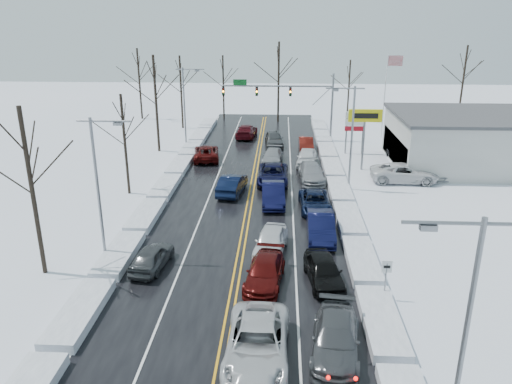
# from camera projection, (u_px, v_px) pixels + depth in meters

# --- Properties ---
(ground) EXTENTS (160.00, 160.00, 0.00)m
(ground) POSITION_uv_depth(u_px,v_px,m) (244.00, 235.00, 34.96)
(ground) COLOR silver
(ground) RESTS_ON ground
(road_surface) EXTENTS (14.00, 84.00, 0.01)m
(road_surface) POSITION_uv_depth(u_px,v_px,m) (246.00, 223.00, 36.84)
(road_surface) COLOR black
(road_surface) RESTS_ON ground
(snow_bank_left) EXTENTS (1.80, 72.00, 0.55)m
(snow_bank_left) POSITION_uv_depth(u_px,v_px,m) (144.00, 221.00, 37.21)
(snow_bank_left) COLOR silver
(snow_bank_left) RESTS_ON ground
(snow_bank_right) EXTENTS (1.80, 72.00, 0.55)m
(snow_bank_right) POSITION_uv_depth(u_px,v_px,m) (349.00, 225.00, 36.47)
(snow_bank_right) COLOR silver
(snow_bank_right) RESTS_ON ground
(traffic_signal_mast) EXTENTS (13.28, 0.39, 8.00)m
(traffic_signal_mast) POSITION_uv_depth(u_px,v_px,m) (290.00, 95.00, 59.25)
(traffic_signal_mast) COLOR slate
(traffic_signal_mast) RESTS_ON ground
(tires_plus_sign) EXTENTS (3.20, 0.34, 6.00)m
(tires_plus_sign) POSITION_uv_depth(u_px,v_px,m) (365.00, 120.00, 47.80)
(tires_plus_sign) COLOR slate
(tires_plus_sign) RESTS_ON ground
(used_vehicles_sign) EXTENTS (2.20, 0.22, 4.65)m
(used_vehicles_sign) POSITION_uv_depth(u_px,v_px,m) (355.00, 124.00, 54.01)
(used_vehicles_sign) COLOR slate
(used_vehicles_sign) RESTS_ON ground
(speed_limit_sign) EXTENTS (0.55, 0.09, 2.35)m
(speed_limit_sign) POSITION_uv_depth(u_px,v_px,m) (386.00, 273.00, 26.49)
(speed_limit_sign) COLOR slate
(speed_limit_sign) RESTS_ON ground
(flagpole) EXTENTS (1.87, 1.20, 10.00)m
(flagpole) POSITION_uv_depth(u_px,v_px,m) (387.00, 89.00, 60.42)
(flagpole) COLOR silver
(flagpole) RESTS_ON ground
(dealership_building) EXTENTS (20.40, 12.40, 5.30)m
(dealership_building) POSITION_uv_depth(u_px,v_px,m) (496.00, 140.00, 49.82)
(dealership_building) COLOR beige
(dealership_building) RESTS_ON ground
(streetlight_se) EXTENTS (3.20, 0.25, 9.00)m
(streetlight_se) POSITION_uv_depth(u_px,v_px,m) (461.00, 324.00, 15.85)
(streetlight_se) COLOR slate
(streetlight_se) RESTS_ON ground
(streetlight_ne) EXTENTS (3.20, 0.25, 9.00)m
(streetlight_ne) POSITION_uv_depth(u_px,v_px,m) (350.00, 130.00, 42.16)
(streetlight_ne) COLOR slate
(streetlight_ne) RESTS_ON ground
(streetlight_sw) EXTENTS (3.20, 0.25, 9.00)m
(streetlight_sw) POSITION_uv_depth(u_px,v_px,m) (100.00, 179.00, 29.81)
(streetlight_sw) COLOR slate
(streetlight_sw) RESTS_ON ground
(streetlight_nw) EXTENTS (3.20, 0.25, 9.00)m
(streetlight_nw) POSITION_uv_depth(u_px,v_px,m) (186.00, 101.00, 56.12)
(streetlight_nw) COLOR slate
(streetlight_nw) RESTS_ON ground
(tree_left_b) EXTENTS (4.00, 4.00, 10.00)m
(tree_left_b) POSITION_uv_depth(u_px,v_px,m) (27.00, 160.00, 27.51)
(tree_left_b) COLOR #2D231C
(tree_left_b) RESTS_ON ground
(tree_left_c) EXTENTS (3.40, 3.40, 8.50)m
(tree_left_c) POSITION_uv_depth(u_px,v_px,m) (123.00, 125.00, 40.98)
(tree_left_c) COLOR #2D231C
(tree_left_c) RESTS_ON ground
(tree_left_d) EXTENTS (4.20, 4.20, 10.50)m
(tree_left_d) POSITION_uv_depth(u_px,v_px,m) (155.00, 85.00, 53.70)
(tree_left_d) COLOR #2D231C
(tree_left_d) RESTS_ON ground
(tree_left_e) EXTENTS (3.80, 3.80, 9.50)m
(tree_left_e) POSITION_uv_depth(u_px,v_px,m) (180.00, 78.00, 65.19)
(tree_left_e) COLOR #2D231C
(tree_left_e) RESTS_ON ground
(tree_far_a) EXTENTS (4.00, 4.00, 10.00)m
(tree_far_a) POSITION_uv_depth(u_px,v_px,m) (139.00, 70.00, 71.06)
(tree_far_a) COLOR #2D231C
(tree_far_a) RESTS_ON ground
(tree_far_b) EXTENTS (3.60, 3.60, 9.00)m
(tree_far_b) POSITION_uv_depth(u_px,v_px,m) (223.00, 75.00, 71.66)
(tree_far_b) COLOR #2D231C
(tree_far_b) RESTS_ON ground
(tree_far_c) EXTENTS (4.40, 4.40, 11.00)m
(tree_far_c) POSITION_uv_depth(u_px,v_px,m) (279.00, 66.00, 68.92)
(tree_far_c) COLOR #2D231C
(tree_far_c) RESTS_ON ground
(tree_far_d) EXTENTS (3.40, 3.40, 8.50)m
(tree_far_d) POSITION_uv_depth(u_px,v_px,m) (349.00, 78.00, 70.43)
(tree_far_d) COLOR #2D231C
(tree_far_d) RESTS_ON ground
(tree_far_e) EXTENTS (4.20, 4.20, 10.50)m
(tree_far_e) POSITION_uv_depth(u_px,v_px,m) (465.00, 69.00, 69.66)
(tree_far_e) COLOR #2D231C
(tree_far_e) RESTS_ON ground
(queued_car_2) EXTENTS (2.90, 6.11, 1.68)m
(queued_car_2) POSITION_uv_depth(u_px,v_px,m) (257.00, 359.00, 22.38)
(queued_car_2) COLOR silver
(queued_car_2) RESTS_ON ground
(queued_car_3) EXTENTS (2.54, 5.09, 1.42)m
(queued_car_3) POSITION_uv_depth(u_px,v_px,m) (265.00, 283.00, 28.69)
(queued_car_3) COLOR #470A09
(queued_car_3) RESTS_ON ground
(queued_car_4) EXTENTS (2.48, 4.87, 1.59)m
(queued_car_4) POSITION_uv_depth(u_px,v_px,m) (271.00, 252.00, 32.39)
(queued_car_4) COLOR white
(queued_car_4) RESTS_ON ground
(queued_car_5) EXTENTS (2.04, 5.26, 1.71)m
(queued_car_5) POSITION_uv_depth(u_px,v_px,m) (273.00, 204.00, 40.58)
(queued_car_5) COLOR black
(queued_car_5) RESTS_ON ground
(queued_car_6) EXTENTS (2.76, 5.91, 1.64)m
(queued_car_6) POSITION_uv_depth(u_px,v_px,m) (273.00, 183.00, 45.61)
(queued_car_6) COLOR black
(queued_car_6) RESTS_ON ground
(queued_car_7) EXTENTS (2.29, 4.81, 1.35)m
(queued_car_7) POSITION_uv_depth(u_px,v_px,m) (272.00, 162.00, 51.88)
(queued_car_7) COLOR gray
(queued_car_7) RESTS_ON ground
(queued_car_8) EXTENTS (2.40, 5.12, 1.70)m
(queued_car_8) POSITION_uv_depth(u_px,v_px,m) (274.00, 146.00, 58.38)
(queued_car_8) COLOR #3F4244
(queued_car_8) RESTS_ON ground
(queued_car_11) EXTENTS (2.74, 5.47, 1.52)m
(queued_car_11) POSITION_uv_depth(u_px,v_px,m) (335.00, 352.00, 22.84)
(queued_car_11) COLOR #434649
(queued_car_11) RESTS_ON ground
(queued_car_12) EXTENTS (2.47, 4.81, 1.57)m
(queued_car_12) POSITION_uv_depth(u_px,v_px,m) (323.00, 283.00, 28.74)
(queued_car_12) COLOR black
(queued_car_12) RESTS_ON ground
(queued_car_13) EXTENTS (1.89, 5.22, 1.71)m
(queued_car_13) POSITION_uv_depth(u_px,v_px,m) (320.00, 238.00, 34.42)
(queued_car_13) COLOR black
(queued_car_13) RESTS_ON ground
(queued_car_14) EXTENTS (2.54, 5.16, 1.41)m
(queued_car_14) POSITION_uv_depth(u_px,v_px,m) (315.00, 210.00, 39.28)
(queued_car_14) COLOR black
(queued_car_14) RESTS_ON ground
(queued_car_15) EXTENTS (2.50, 5.45, 1.54)m
(queued_car_15) POSITION_uv_depth(u_px,v_px,m) (311.00, 181.00, 46.18)
(queued_car_15) COLOR #919398
(queued_car_15) RESTS_ON ground
(queued_car_16) EXTENTS (2.47, 4.96, 1.63)m
(queued_car_16) POSITION_uv_depth(u_px,v_px,m) (307.00, 165.00, 50.97)
(queued_car_16) COLOR silver
(queued_car_16) RESTS_ON ground
(queued_car_17) EXTENTS (1.60, 4.49, 1.47)m
(queued_car_17) POSITION_uv_depth(u_px,v_px,m) (306.00, 150.00, 56.36)
(queued_car_17) COLOR #490F09
(queued_car_17) RESTS_ON ground
(oncoming_car_0) EXTENTS (2.39, 5.21, 1.65)m
(oncoming_car_0) POSITION_uv_depth(u_px,v_px,m) (232.00, 193.00, 42.98)
(oncoming_car_0) COLOR black
(oncoming_car_0) RESTS_ON ground
(oncoming_car_1) EXTENTS (3.26, 5.80, 1.53)m
(oncoming_car_1) POSITION_uv_depth(u_px,v_px,m) (207.00, 159.00, 52.88)
(oncoming_car_1) COLOR #460A09
(oncoming_car_1) RESTS_ON ground
(oncoming_car_2) EXTENTS (2.68, 5.68, 1.60)m
(oncoming_car_2) POSITION_uv_depth(u_px,v_px,m) (247.00, 137.00, 62.35)
(oncoming_car_2) COLOR #480911
(oncoming_car_2) RESTS_ON ground
(oncoming_car_3) EXTENTS (2.25, 4.42, 1.44)m
(oncoming_car_3) POSITION_uv_depth(u_px,v_px,m) (153.00, 268.00, 30.43)
(oncoming_car_3) COLOR #3B3E40
(oncoming_car_3) RESTS_ON ground
(parked_car_0) EXTENTS (6.22, 2.99, 1.71)m
(parked_car_0) POSITION_uv_depth(u_px,v_px,m) (404.00, 182.00, 45.88)
(parked_car_0) COLOR silver
(parked_car_0) RESTS_ON ground
(parked_car_1) EXTENTS (2.68, 5.87, 1.67)m
(parked_car_1) POSITION_uv_depth(u_px,v_px,m) (433.00, 174.00, 47.97)
(parked_car_1) COLOR #9EA0A6
(parked_car_1) RESTS_ON ground
(parked_car_2) EXTENTS (2.06, 4.79, 1.61)m
(parked_car_2) POSITION_uv_depth(u_px,v_px,m) (393.00, 154.00, 55.06)
(parked_car_2) COLOR black
(parked_car_2) RESTS_ON ground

